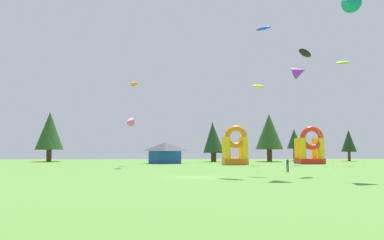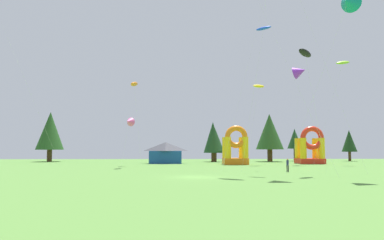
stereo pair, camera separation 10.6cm
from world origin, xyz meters
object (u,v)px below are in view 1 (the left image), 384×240
object	(u,v)px
kite_purple_delta	(300,72)
inflatable_blue_arch	(310,149)
kite_blue_parafoil	(264,29)
kite_black_parafoil	(305,53)
kite_pink_delta	(129,122)
inflatable_orange_dome	(235,150)
festival_tent	(165,153)
kite_lime_parafoil	(342,63)
kite_yellow_parafoil	(258,86)
kite_teal_delta	(349,2)
kite_orange_parafoil	(134,84)
person_near_camera	(288,164)

from	to	relation	value
kite_purple_delta	inflatable_blue_arch	xyz separation A→B (m)	(2.63, 3.01, -13.75)
kite_blue_parafoil	kite_black_parafoil	size ratio (longest dim) A/B	1.23
kite_pink_delta	kite_blue_parafoil	size ratio (longest dim) A/B	0.45
inflatable_orange_dome	festival_tent	bearing A→B (deg)	158.87
kite_blue_parafoil	kite_lime_parafoil	world-z (taller)	kite_lime_parafoil
kite_yellow_parafoil	inflatable_blue_arch	xyz separation A→B (m)	(10.21, 3.82, -10.94)
kite_black_parafoil	kite_teal_delta	bearing A→B (deg)	-66.34
inflatable_blue_arch	inflatable_orange_dome	bearing A→B (deg)	-169.79
kite_orange_parafoil	kite_yellow_parafoil	bearing A→B (deg)	20.28
kite_black_parafoil	inflatable_orange_dome	distance (m)	27.29
kite_orange_parafoil	person_near_camera	size ratio (longest dim) A/B	8.15
inflatable_orange_dome	kite_orange_parafoil	bearing A→B (deg)	-151.89
kite_lime_parafoil	kite_yellow_parafoil	xyz separation A→B (m)	(-15.15, -0.34, -4.34)
kite_teal_delta	kite_orange_parafoil	xyz separation A→B (m)	(-23.10, 21.42, -4.46)
kite_lime_parafoil	kite_orange_parafoil	size ratio (longest dim) A/B	1.42
kite_orange_parafoil	kite_purple_delta	world-z (taller)	kite_purple_delta
kite_teal_delta	kite_blue_parafoil	bearing A→B (deg)	130.71
kite_pink_delta	inflatable_orange_dome	distance (m)	19.13
kite_lime_parafoil	person_near_camera	xyz separation A→B (m)	(-15.94, -19.40, -16.97)
inflatable_blue_arch	kite_teal_delta	bearing A→B (deg)	-103.19
kite_pink_delta	kite_black_parafoil	distance (m)	29.97
kite_purple_delta	festival_tent	bearing A→B (deg)	167.64
kite_purple_delta	festival_tent	world-z (taller)	kite_purple_delta
kite_orange_parafoil	kite_yellow_parafoil	distance (m)	21.98
kite_yellow_parafoil	kite_orange_parafoil	bearing A→B (deg)	-159.72
person_near_camera	kite_purple_delta	bearing A→B (deg)	96.95
kite_yellow_parafoil	inflatable_orange_dome	world-z (taller)	kite_yellow_parafoil
kite_orange_parafoil	festival_tent	distance (m)	17.75
kite_purple_delta	kite_lime_parafoil	bearing A→B (deg)	-3.57
kite_teal_delta	inflatable_orange_dome	bearing A→B (deg)	102.04
inflatable_blue_arch	inflatable_orange_dome	xyz separation A→B (m)	(-14.16, -2.55, -0.06)
kite_yellow_parafoil	festival_tent	world-z (taller)	kite_yellow_parafoil
kite_pink_delta	festival_tent	world-z (taller)	kite_pink_delta
kite_purple_delta	inflatable_blue_arch	distance (m)	14.32
kite_black_parafoil	kite_purple_delta	bearing A→B (deg)	72.87
festival_tent	kite_yellow_parafoil	bearing A→B (deg)	-20.35
kite_black_parafoil	kite_orange_parafoil	bearing A→B (deg)	142.46
kite_black_parafoil	festival_tent	world-z (taller)	kite_black_parafoil
kite_black_parafoil	kite_purple_delta	distance (m)	25.63
kite_yellow_parafoil	inflatable_orange_dome	size ratio (longest dim) A/B	2.08
kite_lime_parafoil	kite_pink_delta	bearing A→B (deg)	-173.30
kite_orange_parafoil	inflatable_orange_dome	world-z (taller)	kite_orange_parafoil
kite_blue_parafoil	kite_orange_parafoil	size ratio (longest dim) A/B	1.31
kite_lime_parafoil	person_near_camera	distance (m)	30.31
kite_teal_delta	kite_lime_parafoil	world-z (taller)	kite_lime_parafoil
kite_black_parafoil	inflatable_orange_dome	xyz separation A→B (m)	(-4.04, 24.78, -10.71)
inflatable_orange_dome	festival_tent	size ratio (longest dim) A/B	1.14
kite_black_parafoil	inflatable_blue_arch	distance (m)	31.02
kite_yellow_parafoil	kite_purple_delta	distance (m)	8.13
kite_teal_delta	person_near_camera	distance (m)	19.12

